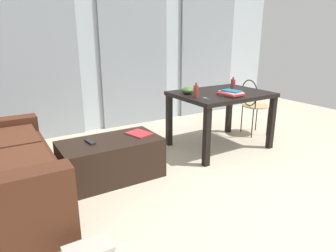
{
  "coord_description": "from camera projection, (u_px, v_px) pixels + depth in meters",
  "views": [
    {
      "loc": [
        -2.19,
        -1.39,
        1.5
      ],
      "look_at": [
        -0.34,
        1.59,
        0.42
      ],
      "focal_mm": 32.21,
      "sensor_mm": 36.0,
      "label": 1
    }
  ],
  "objects": [
    {
      "name": "ground_plane",
      "position": [
        208.0,
        162.0,
        3.66
      ],
      "size": [
        7.78,
        7.78,
        0.0
      ],
      "primitive_type": "plane",
      "color": "beige"
    },
    {
      "name": "wall_back",
      "position": [
        133.0,
        50.0,
        4.94
      ],
      "size": [
        5.91,
        0.1,
        2.45
      ],
      "primitive_type": "cube",
      "color": "silver",
      "rests_on": "ground"
    },
    {
      "name": "curtains",
      "position": [
        135.0,
        58.0,
        4.9
      ],
      "size": [
        4.2,
        0.03,
        2.23
      ],
      "color": "#99A3AD",
      "rests_on": "ground"
    },
    {
      "name": "coffee_table",
      "position": [
        111.0,
        159.0,
        3.2
      ],
      "size": [
        1.04,
        0.56,
        0.43
      ],
      "color": "black",
      "rests_on": "ground"
    },
    {
      "name": "craft_table",
      "position": [
        221.0,
        100.0,
        3.98
      ],
      "size": [
        1.2,
        0.92,
        0.76
      ],
      "color": "black",
      "rests_on": "ground"
    },
    {
      "name": "wire_chair",
      "position": [
        253.0,
        101.0,
        4.52
      ],
      "size": [
        0.39,
        0.42,
        0.85
      ],
      "color": "tan",
      "rests_on": "ground"
    },
    {
      "name": "bottle_near",
      "position": [
        196.0,
        91.0,
        3.61
      ],
      "size": [
        0.06,
        0.06,
        0.18
      ],
      "color": "#99332D",
      "rests_on": "craft_table"
    },
    {
      "name": "bottle_far",
      "position": [
        233.0,
        85.0,
        4.09
      ],
      "size": [
        0.06,
        0.06,
        0.18
      ],
      "color": "#99332D",
      "rests_on": "craft_table"
    },
    {
      "name": "bowl",
      "position": [
        188.0,
        90.0,
        3.84
      ],
      "size": [
        0.16,
        0.16,
        0.09
      ],
      "primitive_type": "ellipsoid",
      "color": "#477033",
      "rests_on": "craft_table"
    },
    {
      "name": "book_stack",
      "position": [
        231.0,
        93.0,
        3.74
      ],
      "size": [
        0.24,
        0.3,
        0.07
      ],
      "color": "silver",
      "rests_on": "craft_table"
    },
    {
      "name": "scissors",
      "position": [
        207.0,
        99.0,
        3.55
      ],
      "size": [
        0.05,
        0.12,
        0.0
      ],
      "color": "#9EA0A5",
      "rests_on": "craft_table"
    },
    {
      "name": "tv_remote_primary",
      "position": [
        90.0,
        142.0,
        3.06
      ],
      "size": [
        0.07,
        0.17,
        0.02
      ],
      "primitive_type": "cube",
      "rotation": [
        0.0,
        0.0,
        0.13
      ],
      "color": "#232326",
      "rests_on": "coffee_table"
    },
    {
      "name": "magazine",
      "position": [
        139.0,
        134.0,
        3.33
      ],
      "size": [
        0.27,
        0.31,
        0.01
      ],
      "primitive_type": "cube",
      "rotation": [
        0.0,
        0.0,
        0.28
      ],
      "color": "red",
      "rests_on": "coffee_table"
    }
  ]
}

